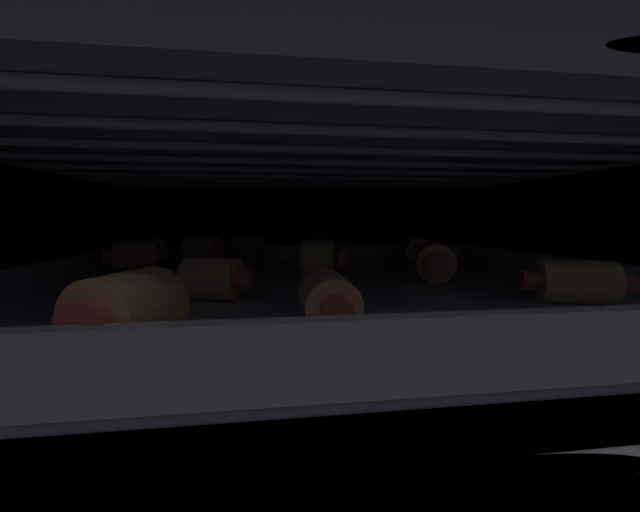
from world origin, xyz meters
TOP-DOWN VIEW (x-y plane):
  - ground_plane at (0.00, 0.00)cm, footprint 55.82×52.44cm
  - oven_wall_back at (0.00, 25.62)cm, footprint 55.82×1.20cm
  - oven_wall_right at (27.31, 0.00)cm, footprint 1.20×50.04cm
  - oven_rack_lower at (0.00, -0.00)cm, footprint 50.92×49.04cm
  - baking_tray_lower at (0.00, 0.00)cm, footprint 45.85×37.82cm
  - pig_in_blanket_lower_0 at (14.28, -10.68)cm, footprint 6.11×3.93cm
  - pig_in_blanket_lower_1 at (0.40, 2.08)cm, footprint 4.74×3.86cm
  - pig_in_blanket_lower_2 at (13.24, 12.41)cm, footprint 3.54×5.70cm
  - pig_in_blanket_lower_3 at (9.68, -1.08)cm, footprint 4.46×6.33cm
  - pig_in_blanket_lower_4 at (-9.81, -15.82)cm, footprint 4.14×5.21cm
  - pig_in_blanket_lower_5 at (-7.97, -6.65)cm, footprint 5.45×3.57cm
  - pig_in_blanket_lower_6 at (-17.93, 9.09)cm, footprint 6.00×4.19cm
  - pig_in_blanket_lower_7 at (-16.93, 14.00)cm, footprint 3.06×5.47cm
  - pig_in_blanket_lower_8 at (-1.53, -13.25)cm, footprint 2.62×5.98cm
  - pig_in_blanket_lower_9 at (-7.29, 14.87)cm, footprint 4.78×4.74cm
  - pig_in_blanket_lower_10 at (2.12, 6.53)cm, footprint 3.62×4.92cm
  - pig_in_blanket_lower_11 at (-11.31, 9.95)cm, footprint 4.68×4.55cm
  - oven_rack_upper at (0.00, -0.00)cm, footprint 50.84×49.04cm
  - baking_tray_upper at (0.00, 0.00)cm, footprint 45.85×37.82cm
  - pig_in_blanket_upper_0 at (-12.54, -13.89)cm, footprint 4.96×5.84cm
  - pig_in_blanket_upper_1 at (19.59, -5.49)cm, footprint 4.29×6.63cm
  - pig_in_blanket_upper_2 at (3.15, 7.40)cm, footprint 4.97×4.71cm
  - pig_in_blanket_upper_3 at (-1.53, 12.69)cm, footprint 4.03×5.26cm
  - pig_in_blanket_upper_4 at (7.28, 13.56)cm, footprint 3.92×5.76cm
  - pig_in_blanket_upper_5 at (7.25, -4.24)cm, footprint 5.53×2.87cm
  - pig_in_blanket_upper_6 at (14.02, 8.46)cm, footprint 4.53×5.23cm
  - pig_in_blanket_upper_7 at (-3.39, -0.15)cm, footprint 5.86×3.87cm

SIDE VIEW (x-z plane):
  - ground_plane at x=0.00cm, z-range -1.20..0.00cm
  - oven_rack_lower at x=0.00cm, z-range 11.88..12.54cm
  - baking_tray_lower at x=0.00cm, z-range 11.82..14.69cm
  - pig_in_blanket_lower_10 at x=2.12cm, z-range 13.66..16.17cm
  - pig_in_blanket_lower_8 at x=-1.53cm, z-range 13.66..16.26cm
  - pig_in_blanket_lower_0 at x=14.28cm, z-range 13.66..16.33cm
  - pig_in_blanket_lower_5 at x=-7.97cm, z-range 13.66..16.38cm
  - pig_in_blanket_lower_7 at x=-16.93cm, z-range 13.66..16.71cm
  - pig_in_blanket_lower_2 at x=13.24cm, z-range 13.66..16.71cm
  - pig_in_blanket_lower_6 at x=-17.93cm, z-range 13.66..16.73cm
  - pig_in_blanket_lower_9 at x=-7.29cm, z-range 13.66..16.79cm
  - pig_in_blanket_lower_4 at x=-9.81cm, z-range 13.66..16.80cm
  - pig_in_blanket_lower_3 at x=9.68cm, z-range 13.66..16.84cm
  - pig_in_blanket_lower_11 at x=-11.31cm, z-range 13.66..17.05cm
  - pig_in_blanket_lower_1 at x=0.40cm, z-range 13.66..17.05cm
  - oven_wall_back at x=0.00cm, z-range 0.00..41.35cm
  - oven_wall_right at x=27.31cm, z-range 0.00..41.35cm
  - oven_rack_upper at x=0.00cm, z-range 23.23..23.82cm
  - baking_tray_upper at x=0.00cm, z-range 23.07..25.89cm
  - pig_in_blanket_upper_7 at x=-3.39cm, z-range 24.77..27.30cm
  - pig_in_blanket_upper_5 at x=7.25cm, z-range 24.77..27.34cm
  - pig_in_blanket_upper_3 at x=-1.53cm, z-range 24.77..27.61cm
  - pig_in_blanket_upper_2 at x=3.15cm, z-range 24.77..27.61cm
  - pig_in_blanket_upper_4 at x=7.28cm, z-range 24.77..27.71cm
  - pig_in_blanket_upper_1 at x=19.59cm, z-range 24.77..27.99cm
  - pig_in_blanket_upper_0 at x=-12.54cm, z-range 24.77..28.03cm
  - pig_in_blanket_upper_6 at x=14.02cm, z-range 24.77..28.11cm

